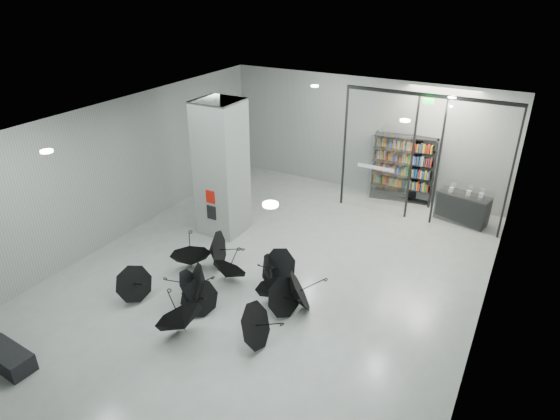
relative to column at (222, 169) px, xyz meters
The scene contains 10 objects.
room 3.31m from the column, 38.66° to the right, with size 14.00×14.02×4.01m.
column is the anchor object (origin of this frame).
fire_cabinet 0.90m from the column, 90.00° to the right, with size 0.28×0.04×0.38m, color #A50A07.
info_panel 1.31m from the column, 90.00° to the right, with size 0.30×0.03×0.42m, color black.
exit_sign 6.18m from the column, 33.96° to the left, with size 0.30×0.06×0.15m, color #0CE533.
glass_partition 6.02m from the column, 35.58° to the left, with size 5.06×0.08×4.00m.
bench 7.06m from the column, 94.47° to the right, with size 1.19×0.51×0.38m, color black.
bookshelf 6.31m from the column, 49.41° to the left, with size 2.08×0.42×2.28m, color black, non-canonical shape.
shop_counter 7.58m from the column, 32.93° to the left, with size 1.55×0.62×0.93m, color black.
umbrella_cluster 3.97m from the column, 54.36° to the right, with size 4.93×4.30×1.32m.
Camera 1 is at (5.24, -8.62, 7.06)m, focal length 30.94 mm.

